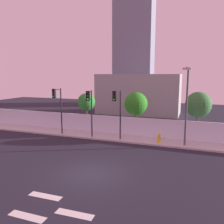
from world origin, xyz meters
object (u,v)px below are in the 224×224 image
fire_hydrant (159,138)px  roadside_tree_leftmost (86,102)px  traffic_light_center (117,105)px  street_lamp_curbside (187,100)px  traffic_light_left (90,104)px  traffic_light_right (57,101)px  roadside_tree_midright (198,105)px  roadside_tree_midleft (136,104)px

fire_hydrant → roadside_tree_leftmost: (-8.81, 3.36, 2.50)m
traffic_light_center → street_lamp_curbside: (5.89, 0.46, 0.59)m
traffic_light_left → traffic_light_center: size_ratio=0.99×
fire_hydrant → roadside_tree_leftmost: size_ratio=0.19×
traffic_light_right → roadside_tree_midright: 13.77m
roadside_tree_midright → roadside_tree_midleft: bearing=-180.0°
roadside_tree_leftmost → roadside_tree_midright: bearing=0.0°
traffic_light_center → roadside_tree_midright: bearing=30.8°
roadside_tree_midleft → roadside_tree_midright: roadside_tree_midright is taller
traffic_light_center → roadside_tree_leftmost: (-5.09, 4.09, -0.43)m
street_lamp_curbside → roadside_tree_midleft: (-5.19, 3.63, -0.97)m
traffic_light_left → traffic_light_right: size_ratio=0.97×
street_lamp_curbside → roadside_tree_midright: 3.85m
traffic_light_left → traffic_light_right: traffic_light_right is taller
traffic_light_center → fire_hydrant: bearing=11.2°
roadside_tree_leftmost → traffic_light_right: bearing=-106.5°
fire_hydrant → roadside_tree_midright: bearing=46.7°
traffic_light_right → fire_hydrant: (10.00, 0.67, -2.97)m
roadside_tree_leftmost → roadside_tree_midleft: 5.79m
fire_hydrant → street_lamp_curbside: bearing=-7.2°
traffic_light_right → traffic_light_left: bearing=-0.5°
traffic_light_left → fire_hydrant: 7.11m
traffic_light_left → fire_hydrant: size_ratio=5.68×
fire_hydrant → roadside_tree_midright: size_ratio=0.18×
traffic_light_right → roadside_tree_midleft: bearing=30.0°
traffic_light_center → roadside_tree_midright: traffic_light_center is taller
traffic_light_center → roadside_tree_midright: size_ratio=1.01×
traffic_light_left → roadside_tree_midright: (9.62, 4.06, -0.16)m
street_lamp_curbside → fire_hydrant: (-2.17, 0.28, -3.52)m
street_lamp_curbside → traffic_light_right: bearing=-178.1°
traffic_light_left → roadside_tree_leftmost: bearing=120.1°
fire_hydrant → roadside_tree_midleft: 5.18m
fire_hydrant → roadside_tree_midleft: (-3.02, 3.36, 2.55)m
traffic_light_center → roadside_tree_midleft: traffic_light_center is taller
traffic_light_center → roadside_tree_midleft: size_ratio=1.05×
fire_hydrant → roadside_tree_midleft: roadside_tree_midleft is taller
roadside_tree_midleft → roadside_tree_midright: bearing=0.0°
fire_hydrant → roadside_tree_midright: roadside_tree_midright is taller
street_lamp_curbside → roadside_tree_midright: street_lamp_curbside is taller
traffic_light_right → fire_hydrant: traffic_light_right is taller
roadside_tree_leftmost → roadside_tree_midright: 11.97m
traffic_light_right → roadside_tree_leftmost: bearing=73.5°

